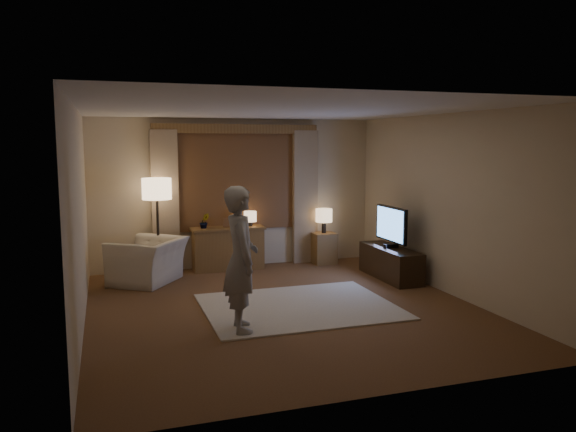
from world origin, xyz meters
name	(u,v)px	position (x,y,z in m)	size (l,w,h in m)	color
room	(273,204)	(0.00, 0.50, 1.33)	(5.04, 5.54, 2.64)	brown
rug	(299,306)	(0.20, -0.02, 0.01)	(2.50, 2.00, 0.02)	beige
sideboard	(228,249)	(-0.22, 2.50, 0.35)	(1.20, 0.40, 0.70)	brown
picture_frame	(228,224)	(-0.22, 2.50, 0.80)	(0.16, 0.02, 0.20)	brown
plant	(204,222)	(-0.62, 2.50, 0.85)	(0.17, 0.13, 0.30)	#999999
table_lamp_sideboard	(250,217)	(0.18, 2.50, 0.90)	(0.22, 0.22, 0.30)	black
floor_lamp	(157,194)	(-1.41, 2.34, 1.36)	(0.47, 0.47, 1.62)	black
armchair	(148,261)	(-1.61, 1.97, 0.35)	(1.06, 0.93, 0.69)	beige
side_table	(324,248)	(1.54, 2.45, 0.28)	(0.40, 0.40, 0.56)	brown
table_lamp_side	(324,216)	(1.54, 2.45, 0.87)	(0.30, 0.30, 0.44)	black
tv_stand	(390,263)	(2.15, 1.06, 0.25)	(0.45, 1.40, 0.50)	black
tv	(391,225)	(2.15, 1.06, 0.87)	(0.23, 0.92, 0.67)	black
person	(241,259)	(-0.75, -0.72, 0.86)	(0.61, 0.40, 1.68)	#A8A39B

